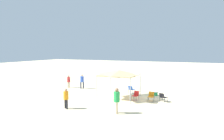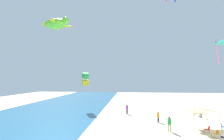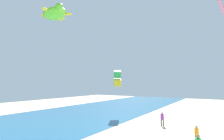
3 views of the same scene
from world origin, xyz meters
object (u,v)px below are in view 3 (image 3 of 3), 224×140
kite_turtle_lime (55,13)px  person_far_stroller (197,133)px  kite_box_green (117,78)px  person_near_umbrella (162,118)px

kite_turtle_lime → person_far_stroller: bearing=48.5°
kite_turtle_lime → kite_box_green: bearing=117.3°
person_near_umbrella → kite_box_green: 11.68m
person_near_umbrella → kite_turtle_lime: kite_turtle_lime is taller
person_near_umbrella → kite_box_green: kite_box_green is taller
person_far_stroller → person_near_umbrella: size_ratio=0.87×
kite_box_green → kite_turtle_lime: size_ratio=0.71×
person_far_stroller → person_near_umbrella: bearing=-108.1°
kite_box_green → person_far_stroller: bearing=113.4°
kite_box_green → kite_turtle_lime: bearing=57.2°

